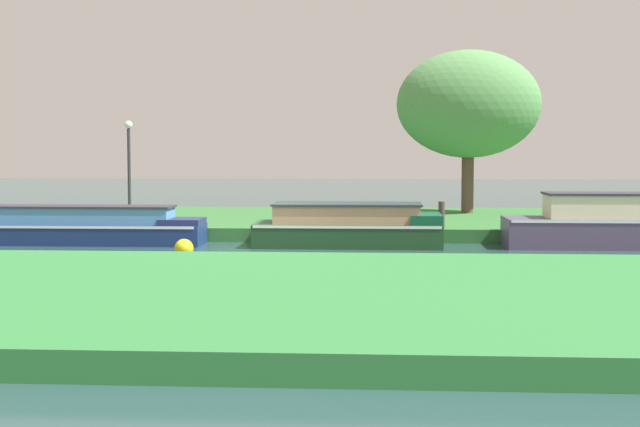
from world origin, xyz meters
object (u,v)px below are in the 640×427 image
object	(u,v)px
slate_narrowboat	(602,223)
forest_cruiser	(350,227)
lamp_post	(129,160)
channel_buoy	(184,248)
willow_tree_left	(469,104)
mooring_post_far	(442,215)
mooring_post_near	(321,215)
navy_barge	(29,225)

from	to	relation	value
slate_narrowboat	forest_cruiser	xyz separation A→B (m)	(-6.89, -0.00, -0.13)
lamp_post	channel_buoy	xyz separation A→B (m)	(2.84, -5.32, -2.13)
willow_tree_left	mooring_post_far	distance (m)	7.44
mooring_post_far	mooring_post_near	bearing A→B (deg)	180.00
willow_tree_left	mooring_post_near	bearing A→B (deg)	-127.34
navy_barge	lamp_post	distance (m)	3.68
navy_barge	willow_tree_left	xyz separation A→B (m)	(13.16, 7.73, 3.75)
lamp_post	mooring_post_far	bearing A→B (deg)	-5.32
slate_narrowboat	mooring_post_near	bearing A→B (deg)	170.42
willow_tree_left	forest_cruiser	bearing A→B (deg)	-117.28
mooring_post_near	mooring_post_far	size ratio (longest dim) A/B	0.97
lamp_post	mooring_post_far	distance (m)	9.64
navy_barge	forest_cruiser	distance (m)	9.17
forest_cruiser	lamp_post	distance (m)	7.43
slate_narrowboat	willow_tree_left	size ratio (longest dim) A/B	0.83
forest_cruiser	navy_barge	bearing A→B (deg)	180.00
willow_tree_left	slate_narrowboat	bearing A→B (deg)	-69.44
forest_cruiser	channel_buoy	world-z (taller)	forest_cruiser
willow_tree_left	lamp_post	xyz separation A→B (m)	(-10.84, -5.53, -1.93)
slate_narrowboat	channel_buoy	distance (m)	11.35
navy_barge	slate_narrowboat	size ratio (longest dim) A/B	2.06
slate_narrowboat	mooring_post_near	xyz separation A→B (m)	(-7.80, 1.32, 0.11)
willow_tree_left	lamp_post	bearing A→B (deg)	-152.96
slate_narrowboat	lamp_post	bearing A→B (deg)	170.92
lamp_post	mooring_post_far	world-z (taller)	lamp_post
willow_tree_left	channel_buoy	xyz separation A→B (m)	(-8.01, -10.86, -4.06)
willow_tree_left	lamp_post	size ratio (longest dim) A/B	1.85
forest_cruiser	mooring_post_far	world-z (taller)	forest_cruiser
slate_narrowboat	lamp_post	distance (m)	14.02
navy_barge	forest_cruiser	size ratio (longest dim) A/B	1.93
mooring_post_far	channel_buoy	distance (m)	8.00
slate_narrowboat	forest_cruiser	world-z (taller)	slate_narrowboat
slate_narrowboat	lamp_post	world-z (taller)	lamp_post
mooring_post_near	channel_buoy	xyz separation A→B (m)	(-3.11, -4.44, -0.54)
willow_tree_left	mooring_post_near	xyz separation A→B (m)	(-4.90, -6.42, -3.52)
willow_tree_left	navy_barge	bearing A→B (deg)	-149.56
slate_narrowboat	mooring_post_far	xyz separation A→B (m)	(-4.27, 1.32, 0.12)
mooring_post_near	mooring_post_far	distance (m)	3.52
mooring_post_far	slate_narrowboat	bearing A→B (deg)	-17.11
mooring_post_near	lamp_post	bearing A→B (deg)	171.56
forest_cruiser	mooring_post_far	xyz separation A→B (m)	(2.62, 1.32, 0.25)
navy_barge	willow_tree_left	size ratio (longest dim) A/B	1.71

